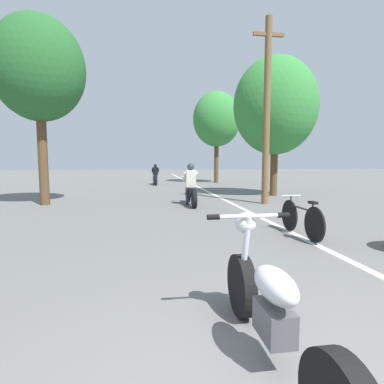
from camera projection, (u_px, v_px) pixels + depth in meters
name	position (u px, v px, depth m)	size (l,w,h in m)	color
lane_stripe_edge	(212.00, 194.00, 14.32)	(0.14, 48.00, 0.01)	white
utility_pole	(267.00, 110.00, 10.54)	(1.10, 0.24, 6.48)	brown
roadside_tree_right_near	(276.00, 106.00, 13.13)	(3.70, 3.33, 6.09)	#513A23
roadside_tree_right_far	(217.00, 119.00, 21.69)	(3.45, 3.10, 6.60)	#513A23
roadside_tree_left	(39.00, 70.00, 10.13)	(3.07, 2.76, 6.43)	#513A23
motorcycle_foreground	(271.00, 309.00, 2.21)	(0.76, 2.14, 1.04)	black
motorcycle_rider_lead	(191.00, 189.00, 10.49)	(0.50, 2.13, 1.47)	black
motorcycle_rider_far	(155.00, 177.00, 20.10)	(0.50, 2.18, 1.38)	black
bicycle_parked	(301.00, 218.00, 6.06)	(0.44, 1.68, 0.79)	black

